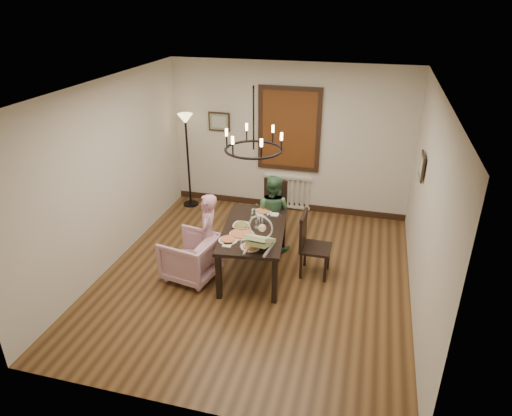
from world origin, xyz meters
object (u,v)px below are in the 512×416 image
at_px(chair_far, 271,209).
at_px(drinking_glass, 257,224).
at_px(baby_bouncer, 260,238).
at_px(dining_table, 254,233).
at_px(armchair, 191,257).
at_px(seated_man, 272,219).
at_px(floor_lamp, 188,162).
at_px(elderly_woman, 208,242).
at_px(chair_right, 316,245).

relative_size(chair_far, drinking_glass, 6.91).
bearing_deg(baby_bouncer, dining_table, 119.18).
height_order(dining_table, armchair, dining_table).
bearing_deg(chair_far, dining_table, -78.59).
bearing_deg(seated_man, floor_lamp, -20.36).
distance_m(dining_table, drinking_glass, 0.16).
height_order(elderly_woman, seated_man, elderly_woman).
relative_size(baby_bouncer, drinking_glass, 3.55).
bearing_deg(drinking_glass, dining_table, 174.99).
bearing_deg(dining_table, chair_right, 3.48).
height_order(dining_table, drinking_glass, drinking_glass).
bearing_deg(armchair, chair_far, 163.08).
bearing_deg(chair_far, armchair, -107.31).
xyz_separation_m(chair_far, baby_bouncer, (0.25, -1.76, 0.42)).
bearing_deg(elderly_woman, drinking_glass, 100.15).
distance_m(chair_right, elderly_woman, 1.60).
height_order(chair_far, floor_lamp, floor_lamp).
xyz_separation_m(chair_far, armchair, (-0.84, -1.61, -0.15)).
relative_size(chair_far, armchair, 1.31).
bearing_deg(elderly_woman, dining_table, 101.67).
xyz_separation_m(dining_table, floor_lamp, (-1.85, 2.01, 0.24)).
xyz_separation_m(elderly_woman, floor_lamp, (-1.21, 2.22, 0.36)).
xyz_separation_m(dining_table, drinking_glass, (0.05, -0.00, 0.15)).
bearing_deg(chair_right, chair_far, 41.86).
bearing_deg(chair_far, baby_bouncer, -71.62).
bearing_deg(elderly_woman, chair_right, 97.35).
distance_m(chair_right, baby_bouncer, 1.06).
height_order(seated_man, baby_bouncer, baby_bouncer).
distance_m(seated_man, floor_lamp, 2.33).
height_order(chair_right, elderly_woman, elderly_woman).
bearing_deg(baby_bouncer, chair_far, 104.19).
height_order(armchair, floor_lamp, floor_lamp).
distance_m(chair_right, drinking_glass, 0.93).
xyz_separation_m(dining_table, baby_bouncer, (0.23, -0.53, 0.25)).
distance_m(elderly_woman, floor_lamp, 2.55).
bearing_deg(chair_right, seated_man, 53.38).
bearing_deg(armchair, dining_table, 124.23).
bearing_deg(drinking_glass, elderly_woman, -163.38).
relative_size(chair_right, seated_man, 0.94).
height_order(chair_right, floor_lamp, floor_lamp).
distance_m(dining_table, chair_far, 1.24).
distance_m(dining_table, floor_lamp, 2.74).
bearing_deg(floor_lamp, armchair, -67.53).
xyz_separation_m(dining_table, armchair, (-0.87, -0.38, -0.32)).
height_order(chair_far, drinking_glass, chair_far).
bearing_deg(baby_bouncer, floor_lamp, 135.44).
distance_m(chair_far, baby_bouncer, 1.83).
relative_size(armchair, seated_man, 0.69).
xyz_separation_m(chair_far, chair_right, (0.93, -1.06, 0.01)).
distance_m(dining_table, baby_bouncer, 0.63).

